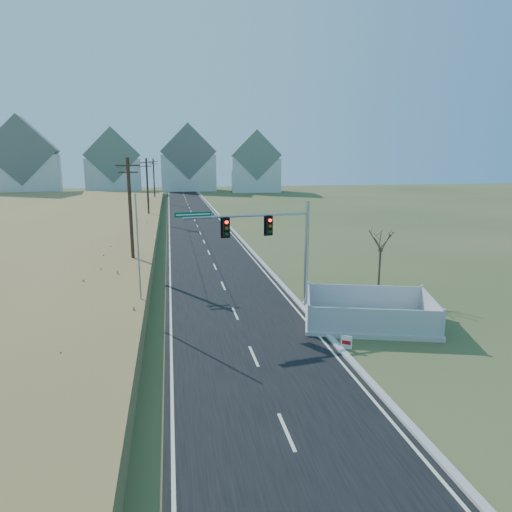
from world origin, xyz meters
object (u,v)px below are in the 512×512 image
(flagpole, at_px, (139,272))
(open_sign, at_px, (346,342))
(bare_tree, at_px, (381,239))
(fence_enclosure, at_px, (368,318))
(traffic_signal_mast, at_px, (278,243))

(flagpole, bearing_deg, open_sign, -30.55)
(flagpole, xyz_separation_m, bare_tree, (15.19, 2.22, 0.94))
(fence_enclosure, bearing_deg, bare_tree, 76.21)
(traffic_signal_mast, xyz_separation_m, flagpole, (-7.97, -0.73, -1.21))
(open_sign, xyz_separation_m, bare_tree, (5.41, 7.99, 3.43))
(traffic_signal_mast, height_order, flagpole, flagpole)
(fence_enclosure, relative_size, flagpole, 1.12)
(fence_enclosure, height_order, open_sign, fence_enclosure)
(fence_enclosure, bearing_deg, flagpole, -175.75)
(open_sign, xyz_separation_m, flagpole, (-9.78, 5.77, 2.49))
(fence_enclosure, xyz_separation_m, flagpole, (-12.28, 2.72, 2.53))
(fence_enclosure, height_order, flagpole, flagpole)
(open_sign, bearing_deg, fence_enclosure, 84.82)
(bare_tree, bearing_deg, fence_enclosure, -120.52)
(flagpole, bearing_deg, fence_enclosure, -12.48)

